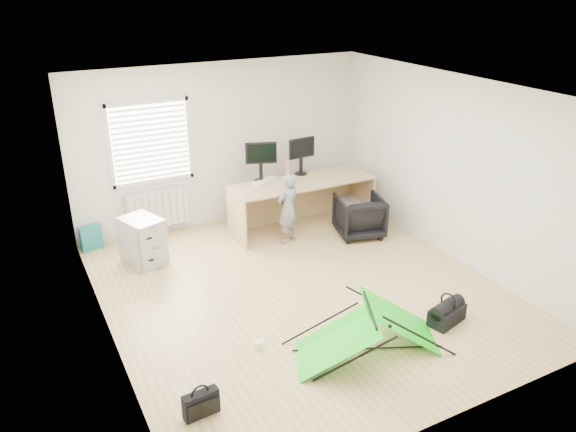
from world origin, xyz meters
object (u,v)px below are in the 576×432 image
laptop_bag (201,404)px  duffel_bag (447,315)px  desk (302,204)px  filing_cabinet (143,241)px  thermos (288,168)px  office_chair (359,216)px  kite (369,330)px  monitor_left (261,167)px  storage_crate (356,204)px  person (288,209)px  monitor_right (301,161)px

laptop_bag → duffel_bag: size_ratio=0.73×
desk → duffel_bag: (0.19, -3.31, -0.30)m
filing_cabinet → laptop_bag: size_ratio=1.98×
thermos → duffel_bag: 3.77m
thermos → office_chair: bearing=-53.7°
kite → monitor_left: bearing=108.8°
storage_crate → thermos: bearing=172.2°
person → laptop_bag: 3.97m
thermos → kite: (-0.89, -3.66, -0.69)m
kite → thermos: bearing=101.2°
monitor_left → thermos: (0.51, 0.02, -0.11)m
duffel_bag → person: bearing=88.0°
thermos → duffel_bag: size_ratio=0.55×
storage_crate → laptop_bag: 5.54m
kite → office_chair: bearing=82.5°
office_chair → duffel_bag: office_chair is taller
person → kite: (-0.51, -2.92, -0.31)m
desk → laptop_bag: (-3.02, -3.42, -0.28)m
storage_crate → duffel_bag: (-1.01, -3.48, -0.02)m
office_chair → person: size_ratio=0.64×
monitor_left → filing_cabinet: bearing=-150.5°
laptop_bag → duffel_bag: (3.21, 0.10, -0.03)m
duffel_bag → monitor_left: bearing=87.3°
monitor_left → person: (0.12, -0.73, -0.49)m
laptop_bag → thermos: bearing=47.6°
monitor_left → storage_crate: monitor_left is taller
laptop_bag → office_chair: bearing=31.8°
thermos → laptop_bag: bearing=-127.9°
filing_cabinet → kite: (1.71, -3.29, -0.09)m
laptop_bag → duffel_bag: 3.21m
monitor_right → person: monitor_right is taller
monitor_right → person: size_ratio=0.42×
thermos → duffel_bag: bearing=-85.6°
monitor_right → kite: monitor_right is taller
desk → laptop_bag: size_ratio=6.73×
kite → laptop_bag: 2.04m
monitor_right → duffel_bag: monitor_right is taller
office_chair → monitor_right: bearing=-48.0°
filing_cabinet → storage_crate: filing_cabinet is taller
thermos → monitor_right: bearing=-3.6°
monitor_right → duffel_bag: size_ratio=0.99×
desk → laptop_bag: 4.57m
thermos → storage_crate: 1.55m
desk → monitor_left: 0.95m
filing_cabinet → monitor_left: 2.24m
office_chair → kite: 3.10m
thermos → storage_crate: size_ratio=0.58×
thermos → laptop_bag: (-2.92, -3.76, -0.82)m
filing_cabinet → duffel_bag: filing_cabinet is taller
monitor_right → person: (-0.63, -0.73, -0.48)m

